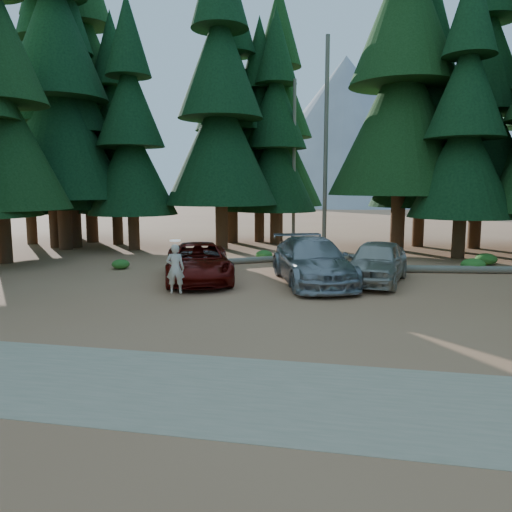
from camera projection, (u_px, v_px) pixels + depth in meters
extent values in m
plane|color=#AE6F4A|center=(268.00, 306.00, 15.41)|extent=(160.00, 160.00, 0.00)
cube|color=tan|center=(206.00, 389.00, 9.10)|extent=(26.00, 3.50, 0.01)
cylinder|color=#726D5B|center=(326.00, 145.00, 28.48)|extent=(0.24, 0.24, 12.00)
cylinder|color=#726D5B|center=(294.00, 164.00, 30.47)|extent=(0.20, 0.20, 10.00)
cone|color=gray|center=(345.00, 131.00, 95.96)|extent=(44.00, 44.00, 28.00)
cone|color=gray|center=(308.00, 156.00, 107.78)|extent=(36.00, 36.00, 20.00)
imported|color=#5F0C08|center=(199.00, 262.00, 19.38)|extent=(4.10, 5.82, 1.47)
imported|color=#96999E|center=(312.00, 261.00, 18.89)|extent=(4.17, 6.34, 1.71)
imported|color=#B2AC9E|center=(377.00, 262.00, 19.00)|extent=(2.86, 5.06, 1.62)
imported|color=beige|center=(175.00, 269.00, 16.18)|extent=(0.66, 0.51, 1.62)
cylinder|color=white|center=(175.00, 241.00, 16.10)|extent=(0.36, 0.36, 0.04)
cylinder|color=#726D5B|center=(241.00, 261.00, 23.69)|extent=(3.57, 2.47, 0.29)
cylinder|color=#726D5B|center=(334.00, 256.00, 25.27)|extent=(3.27, 0.40, 0.27)
cylinder|color=#726D5B|center=(463.00, 269.00, 21.16)|extent=(4.93, 0.92, 0.32)
ellipsoid|color=#257021|center=(206.00, 254.00, 25.05)|extent=(1.04, 1.04, 0.57)
ellipsoid|color=#257021|center=(216.00, 257.00, 23.97)|extent=(1.05, 1.05, 0.58)
ellipsoid|color=#257021|center=(289.00, 257.00, 23.70)|extent=(1.18, 1.18, 0.65)
ellipsoid|color=#257021|center=(264.00, 255.00, 25.03)|extent=(0.86, 0.86, 0.47)
ellipsoid|color=#257021|center=(389.00, 257.00, 24.25)|extent=(0.96, 0.96, 0.53)
ellipsoid|color=#257021|center=(486.00, 259.00, 23.39)|extent=(0.98, 0.98, 0.54)
ellipsoid|color=#257021|center=(121.00, 264.00, 22.23)|extent=(0.78, 0.78, 0.43)
ellipsoid|color=#257021|center=(473.00, 265.00, 21.55)|extent=(1.03, 1.03, 0.57)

